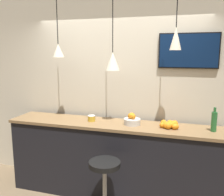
{
  "coord_description": "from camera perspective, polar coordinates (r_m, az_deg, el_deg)",
  "views": [
    {
      "loc": [
        0.95,
        -2.63,
        2.02
      ],
      "look_at": [
        0.0,
        0.52,
        1.42
      ],
      "focal_mm": 40.0,
      "sensor_mm": 36.0,
      "label": 1
    }
  ],
  "objects": [
    {
      "name": "back_wall",
      "position": [
        3.71,
        1.72,
        1.56
      ],
      "size": [
        8.0,
        0.06,
        2.9
      ],
      "color": "beige",
      "rests_on": "ground_plane"
    },
    {
      "name": "bar_stool",
      "position": [
        3.12,
        -1.68,
        -17.97
      ],
      "size": [
        0.38,
        0.38,
        0.76
      ],
      "color": "#B7B7BC",
      "rests_on": "ground_plane"
    },
    {
      "name": "orange_pile",
      "position": [
        3.3,
        12.88,
        -5.96
      ],
      "size": [
        0.24,
        0.23,
        0.09
      ],
      "color": "orange",
      "rests_on": "service_counter"
    },
    {
      "name": "pendant_lamp_right",
      "position": [
        3.19,
        14.37,
        13.03
      ],
      "size": [
        0.14,
        0.14,
        0.76
      ],
      "color": "black"
    },
    {
      "name": "pendant_lamp_middle",
      "position": [
        3.33,
        0.16,
        8.46
      ],
      "size": [
        0.19,
        0.19,
        1.02
      ],
      "color": "black"
    },
    {
      "name": "juice_bottle",
      "position": [
        3.29,
        22.29,
        -4.94
      ],
      "size": [
        0.07,
        0.07,
        0.3
      ],
      "color": "#286B33",
      "rests_on": "service_counter"
    },
    {
      "name": "mounted_tv",
      "position": [
        3.49,
        17.08,
        10.29
      ],
      "size": [
        0.78,
        0.04,
        0.46
      ],
      "color": "black"
    },
    {
      "name": "service_counter",
      "position": [
        3.61,
        -0.0,
        -13.87
      ],
      "size": [
        2.94,
        0.55,
        1.07
      ],
      "color": "black",
      "rests_on": "ground_plane"
    },
    {
      "name": "pendant_lamp_left",
      "position": [
        3.63,
        -12.19,
        10.65
      ],
      "size": [
        0.16,
        0.16,
        0.85
      ],
      "color": "black"
    },
    {
      "name": "spread_jar",
      "position": [
        3.53,
        -4.71,
        -4.64
      ],
      "size": [
        0.1,
        0.1,
        0.08
      ],
      "color": "gold",
      "rests_on": "service_counter"
    },
    {
      "name": "fruit_bowl",
      "position": [
        3.36,
        4.58,
        -5.02
      ],
      "size": [
        0.22,
        0.22,
        0.16
      ],
      "color": "beige",
      "rests_on": "service_counter"
    }
  ]
}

